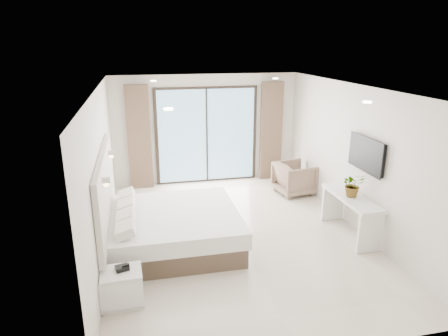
{
  "coord_description": "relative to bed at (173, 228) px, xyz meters",
  "views": [
    {
      "loc": [
        -1.67,
        -6.53,
        3.44
      ],
      "look_at": [
        -0.14,
        0.4,
        1.19
      ],
      "focal_mm": 32.0,
      "sensor_mm": 36.0,
      "label": 1
    }
  ],
  "objects": [
    {
      "name": "plant",
      "position": [
        3.23,
        -0.29,
        0.61
      ],
      "size": [
        0.43,
        0.47,
        0.34
      ],
      "primitive_type": "imported",
      "rotation": [
        0.0,
        0.0,
        -0.1
      ],
      "color": "#33662D",
      "rests_on": "console_desk"
    },
    {
      "name": "room_shell",
      "position": [
        0.99,
        0.89,
        1.25
      ],
      "size": [
        4.62,
        6.22,
        2.72
      ],
      "color": "silver",
      "rests_on": "ground"
    },
    {
      "name": "bed",
      "position": [
        0.0,
        0.0,
        0.0
      ],
      "size": [
        2.24,
        2.13,
        0.76
      ],
      "color": "brown",
      "rests_on": "ground"
    },
    {
      "name": "ground",
      "position": [
        1.19,
        0.17,
        -0.33
      ],
      "size": [
        6.2,
        6.2,
        0.0
      ],
      "primitive_type": "plane",
      "color": "beige",
      "rests_on": "ground"
    },
    {
      "name": "console_desk",
      "position": [
        3.23,
        -0.29,
        0.23
      ],
      "size": [
        0.46,
        1.48,
        0.77
      ],
      "color": "white",
      "rests_on": "ground"
    },
    {
      "name": "nightstand",
      "position": [
        -0.83,
        -1.5,
        -0.08
      ],
      "size": [
        0.56,
        0.47,
        0.5
      ],
      "rotation": [
        0.0,
        0.0,
        0.04
      ],
      "color": "white",
      "rests_on": "ground"
    },
    {
      "name": "phone",
      "position": [
        -0.81,
        -1.46,
        0.2
      ],
      "size": [
        0.21,
        0.18,
        0.06
      ],
      "primitive_type": "cube",
      "rotation": [
        0.0,
        0.0,
        0.28
      ],
      "color": "black",
      "rests_on": "nightstand"
    },
    {
      "name": "armchair",
      "position": [
        3.04,
        1.93,
        0.08
      ],
      "size": [
        0.87,
        0.91,
        0.82
      ],
      "primitive_type": "imported",
      "rotation": [
        0.0,
        0.0,
        1.73
      ],
      "color": "#896B59",
      "rests_on": "ground"
    }
  ]
}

